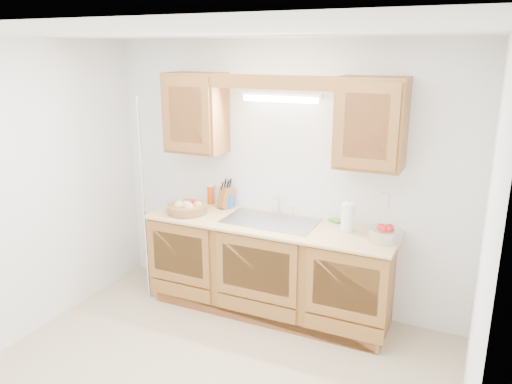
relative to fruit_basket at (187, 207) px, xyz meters
The scene contains 17 objects.
room 1.41m from the fruit_basket, 53.40° to the right, with size 3.52×3.50×2.50m.
base_cabinets 0.97m from the fruit_basket, ahead, with size 2.20×0.60×0.86m, color #965C2C.
countertop 0.83m from the fruit_basket, ahead, with size 2.30×0.63×0.04m, color tan.
upper_cabinet_left 0.90m from the fruit_basket, 92.41° to the left, with size 0.55×0.33×0.75m, color #965C2C.
upper_cabinet_right 1.88m from the fruit_basket, ahead, with size 0.55×0.33×0.75m, color #965C2C.
valance 1.45m from the fruit_basket, ahead, with size 2.20×0.05×0.12m, color #965C2C.
fluorescent_fixture 1.36m from the fruit_basket, 20.85° to the left, with size 0.76×0.08×0.08m.
sink 0.84m from the fruit_basket, ahead, with size 0.84×0.46×0.36m.
wire_shelf_pole 0.42m from the fruit_basket, 155.93° to the right, with size 0.03×0.03×2.00m, color silver.
outlet_plate 1.82m from the fruit_basket, 12.34° to the left, with size 0.08×0.01×0.12m, color white.
fruit_basket is the anchor object (origin of this frame).
knife_block 0.40m from the fruit_basket, 48.51° to the left, with size 0.16×0.20×0.30m.
orange_canister 0.34m from the fruit_basket, 79.31° to the left, with size 0.08×0.08×0.20m.
soap_bottle 0.42m from the fruit_basket, 47.55° to the left, with size 0.09×0.10×0.21m, color blue.
sponge 1.40m from the fruit_basket, 13.85° to the left, with size 0.13×0.11×0.02m.
paper_towel 1.53m from the fruit_basket, ahead, with size 0.15×0.15×0.29m.
apple_bowl 1.85m from the fruit_basket, ahead, with size 0.28×0.28×0.14m.
Camera 1 is at (1.69, -2.73, 2.41)m, focal length 35.00 mm.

